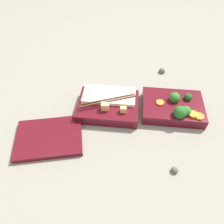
{
  "coord_description": "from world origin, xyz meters",
  "views": [
    {
      "loc": [
        0.05,
        0.53,
        0.57
      ],
      "look_at": [
        0.1,
        0.03,
        0.04
      ],
      "focal_mm": 35.0,
      "sensor_mm": 36.0,
      "label": 1
    }
  ],
  "objects": [
    {
      "name": "pebble_1",
      "position": [
        -0.1,
        0.21,
        0.01
      ],
      "size": [
        0.02,
        0.02,
        0.02
      ],
      "primitive_type": "sphere",
      "color": "#595651",
      "rests_on": "ground_plane"
    },
    {
      "name": "bento_tray_vegetable",
      "position": [
        -0.11,
        -0.03,
        0.02
      ],
      "size": [
        0.21,
        0.16,
        0.07
      ],
      "color": "#510F19",
      "rests_on": "ground_plane"
    },
    {
      "name": "pebble_0",
      "position": [
        -0.09,
        -0.25,
        0.01
      ],
      "size": [
        0.03,
        0.03,
        0.03
      ],
      "primitive_type": "sphere",
      "color": "#595651",
      "rests_on": "ground_plane"
    },
    {
      "name": "bento_tray_rice",
      "position": [
        0.12,
        -0.01,
        0.02
      ],
      "size": [
        0.21,
        0.16,
        0.06
      ],
      "color": "#510F19",
      "rests_on": "ground_plane"
    },
    {
      "name": "ground_plane",
      "position": [
        0.0,
        0.0,
        0.0
      ],
      "size": [
        3.0,
        3.0,
        0.0
      ],
      "primitive_type": "plane",
      "color": "gray"
    },
    {
      "name": "bento_lid",
      "position": [
        0.29,
        0.14,
        0.01
      ],
      "size": [
        0.24,
        0.2,
        0.02
      ],
      "primitive_type": "cube",
      "rotation": [
        0.0,
        0.0,
        0.24
      ],
      "color": "#510F19",
      "rests_on": "ground_plane"
    }
  ]
}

